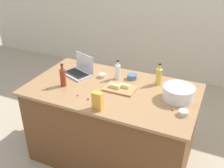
# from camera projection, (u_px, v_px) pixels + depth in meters

# --- Properties ---
(ground_plane) EXTENTS (12.00, 12.00, 0.00)m
(ground_plane) POSITION_uv_depth(u_px,v_px,m) (112.00, 154.00, 3.13)
(ground_plane) COLOR #B7A88E
(wall_back) EXTENTS (8.00, 0.10, 2.60)m
(wall_back) POSITION_uv_depth(u_px,v_px,m) (170.00, 5.00, 4.41)
(wall_back) COLOR beige
(wall_back) RESTS_ON ground
(island_counter) EXTENTS (1.75, 0.99, 0.90)m
(island_counter) POSITION_uv_depth(u_px,v_px,m) (112.00, 123.00, 2.92)
(island_counter) COLOR brown
(island_counter) RESTS_ON ground
(laptop) EXTENTS (0.37, 0.33, 0.22)m
(laptop) POSITION_uv_depth(u_px,v_px,m) (80.00, 70.00, 2.99)
(laptop) COLOR #B7B7BC
(laptop) RESTS_ON island_counter
(mixing_bowl_large) EXTENTS (0.30, 0.30, 0.13)m
(mixing_bowl_large) POSITION_uv_depth(u_px,v_px,m) (178.00, 92.00, 2.49)
(mixing_bowl_large) COLOR white
(mixing_bowl_large) RESTS_ON island_counter
(bottle_vinegar) EXTENTS (0.06, 0.06, 0.22)m
(bottle_vinegar) POSITION_uv_depth(u_px,v_px,m) (118.00, 72.00, 2.86)
(bottle_vinegar) COLOR white
(bottle_vinegar) RESTS_ON island_counter
(bottle_oil) EXTENTS (0.06, 0.06, 0.23)m
(bottle_oil) POSITION_uv_depth(u_px,v_px,m) (159.00, 76.00, 2.75)
(bottle_oil) COLOR #DBC64C
(bottle_oil) RESTS_ON island_counter
(bottle_soy) EXTENTS (0.06, 0.06, 0.25)m
(bottle_soy) POSITION_uv_depth(u_px,v_px,m) (63.00, 77.00, 2.71)
(bottle_soy) COLOR maroon
(bottle_soy) RESTS_ON island_counter
(cutting_board) EXTENTS (0.32, 0.22, 0.02)m
(cutting_board) POSITION_uv_depth(u_px,v_px,m) (120.00, 88.00, 2.69)
(cutting_board) COLOR #AD7F4C
(cutting_board) RESTS_ON island_counter
(butter_stick_left) EXTENTS (0.11, 0.04, 0.04)m
(butter_stick_left) POSITION_uv_depth(u_px,v_px,m) (115.00, 86.00, 2.67)
(butter_stick_left) COLOR #F4E58C
(butter_stick_left) RESTS_ON cutting_board
(butter_stick_right) EXTENTS (0.11, 0.04, 0.04)m
(butter_stick_right) POSITION_uv_depth(u_px,v_px,m) (124.00, 86.00, 2.68)
(butter_stick_right) COLOR #F4E58C
(butter_stick_right) RESTS_ON cutting_board
(ramekin_small) EXTENTS (0.09, 0.09, 0.04)m
(ramekin_small) POSITION_uv_depth(u_px,v_px,m) (183.00, 113.00, 2.28)
(ramekin_small) COLOR beige
(ramekin_small) RESTS_ON island_counter
(ramekin_medium) EXTENTS (0.08, 0.08, 0.04)m
(ramekin_medium) POSITION_uv_depth(u_px,v_px,m) (102.00, 76.00, 2.92)
(ramekin_medium) COLOR beige
(ramekin_medium) RESTS_ON island_counter
(ramekin_wide) EXTENTS (0.11, 0.11, 0.05)m
(ramekin_wide) POSITION_uv_depth(u_px,v_px,m) (132.00, 77.00, 2.89)
(ramekin_wide) COLOR slate
(ramekin_wide) RESTS_ON island_counter
(candy_bag) EXTENTS (0.09, 0.06, 0.17)m
(candy_bag) POSITION_uv_depth(u_px,v_px,m) (98.00, 101.00, 2.33)
(candy_bag) COLOR gold
(candy_bag) RESTS_ON island_counter
(candy_0) EXTENTS (0.02, 0.02, 0.02)m
(candy_0) POSITION_uv_depth(u_px,v_px,m) (88.00, 99.00, 2.51)
(candy_0) COLOR #CC3399
(candy_0) RESTS_ON island_counter
(candy_1) EXTENTS (0.02, 0.02, 0.02)m
(candy_1) POSITION_uv_depth(u_px,v_px,m) (173.00, 110.00, 2.35)
(candy_1) COLOR orange
(candy_1) RESTS_ON island_counter
(candy_2) EXTENTS (0.02, 0.02, 0.02)m
(candy_2) POSITION_uv_depth(u_px,v_px,m) (78.00, 95.00, 2.57)
(candy_2) COLOR #CC3399
(candy_2) RESTS_ON island_counter
(candy_3) EXTENTS (0.02, 0.02, 0.02)m
(candy_3) POSITION_uv_depth(u_px,v_px,m) (69.00, 70.00, 3.08)
(candy_3) COLOR orange
(candy_3) RESTS_ON island_counter
(candy_4) EXTENTS (0.02, 0.02, 0.02)m
(candy_4) POSITION_uv_depth(u_px,v_px,m) (134.00, 74.00, 2.98)
(candy_4) COLOR #CC3399
(candy_4) RESTS_ON island_counter
(candy_5) EXTENTS (0.01, 0.01, 0.01)m
(candy_5) POSITION_uv_depth(u_px,v_px,m) (47.00, 89.00, 2.68)
(candy_5) COLOR green
(candy_5) RESTS_ON island_counter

